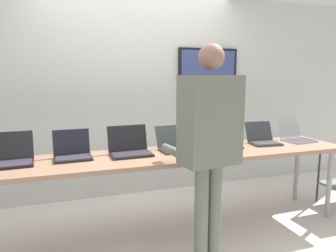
# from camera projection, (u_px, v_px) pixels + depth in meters

# --- Properties ---
(ground) EXTENTS (8.00, 8.00, 0.04)m
(ground) POSITION_uv_depth(u_px,v_px,m) (162.00, 234.00, 3.10)
(ground) COLOR silver
(back_wall) EXTENTS (8.00, 0.11, 2.53)m
(back_wall) POSITION_uv_depth(u_px,v_px,m) (136.00, 95.00, 3.96)
(back_wall) COLOR silver
(back_wall) RESTS_ON ground
(workbench) EXTENTS (3.80, 0.70, 0.79)m
(workbench) POSITION_uv_depth(u_px,v_px,m) (162.00, 158.00, 2.98)
(workbench) COLOR #936C55
(workbench) RESTS_ON ground
(laptop_station_0) EXTENTS (0.33, 0.41, 0.24)m
(laptop_station_0) POSITION_uv_depth(u_px,v_px,m) (14.00, 157.00, 2.65)
(laptop_station_0) COLOR black
(laptop_station_0) RESTS_ON workbench
(laptop_station_1) EXTENTS (0.33, 0.30, 0.24)m
(laptop_station_1) POSITION_uv_depth(u_px,v_px,m) (72.00, 152.00, 2.81)
(laptop_station_1) COLOR #1F1E2B
(laptop_station_1) RESTS_ON workbench
(laptop_station_2) EXTENTS (0.39, 0.32, 0.26)m
(laptop_station_2) POSITION_uv_depth(u_px,v_px,m) (130.00, 148.00, 2.95)
(laptop_station_2) COLOR black
(laptop_station_2) RESTS_ON workbench
(laptop_station_3) EXTENTS (0.33, 0.35, 0.22)m
(laptop_station_3) POSITION_uv_depth(u_px,v_px,m) (174.00, 145.00, 3.12)
(laptop_station_3) COLOR #333B3A
(laptop_station_3) RESTS_ON workbench
(laptop_station_4) EXTENTS (0.41, 0.38, 0.23)m
(laptop_station_4) POSITION_uv_depth(u_px,v_px,m) (220.00, 141.00, 3.28)
(laptop_station_4) COLOR black
(laptop_station_4) RESTS_ON workbench
(laptop_station_5) EXTENTS (0.33, 0.34, 0.22)m
(laptop_station_5) POSITION_uv_depth(u_px,v_px,m) (263.00, 139.00, 3.42)
(laptop_station_5) COLOR #33383E
(laptop_station_5) RESTS_ON workbench
(laptop_station_6) EXTENTS (0.34, 0.38, 0.26)m
(laptop_station_6) POSITION_uv_depth(u_px,v_px,m) (295.00, 135.00, 3.58)
(laptop_station_6) COLOR #B1B3BB
(laptop_station_6) RESTS_ON workbench
(person) EXTENTS (0.49, 0.63, 1.75)m
(person) POSITION_uv_depth(u_px,v_px,m) (209.00, 136.00, 2.40)
(person) COLOR #5F6357
(person) RESTS_ON ground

